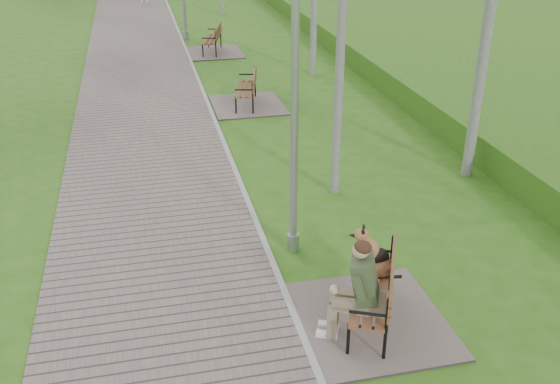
{
  "coord_description": "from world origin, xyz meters",
  "views": [
    {
      "loc": [
        -1.77,
        -7.8,
        5.38
      ],
      "look_at": [
        0.15,
        0.51,
        1.19
      ],
      "focal_mm": 40.0,
      "sensor_mm": 36.0,
      "label": 1
    }
  ],
  "objects": [
    {
      "name": "walkway",
      "position": [
        -1.75,
        21.5,
        0.02
      ],
      "size": [
        3.5,
        67.0,
        0.04
      ],
      "primitive_type": "cube",
      "color": "#6D5F58",
      "rests_on": "ground"
    },
    {
      "name": "bench_main",
      "position": [
        0.93,
        -1.39,
        0.48
      ],
      "size": [
        1.95,
        2.17,
        1.7
      ],
      "color": "#6D5F58",
      "rests_on": "ground"
    },
    {
      "name": "ground",
      "position": [
        0.0,
        0.0,
        0.0
      ],
      "size": [
        120.0,
        120.0,
        0.0
      ],
      "primitive_type": "plane",
      "color": "#2C6114",
      "rests_on": "ground"
    },
    {
      "name": "embankment",
      "position": [
        12.0,
        20.0,
        0.0
      ],
      "size": [
        14.0,
        70.0,
        1.6
      ],
      "primitive_type": "cube",
      "color": "#4C7A25",
      "rests_on": "ground"
    },
    {
      "name": "bench_third",
      "position": [
        0.89,
        14.47,
        0.23
      ],
      "size": [
        1.97,
        2.18,
        1.21
      ],
      "color": "#6D5F58",
      "rests_on": "ground"
    },
    {
      "name": "kerb",
      "position": [
        0.0,
        21.5,
        0.03
      ],
      "size": [
        0.1,
        67.0,
        0.05
      ],
      "primitive_type": "cube",
      "color": "#999993",
      "rests_on": "ground"
    },
    {
      "name": "bench_second",
      "position": [
        1.01,
        8.29,
        0.22
      ],
      "size": [
        1.9,
        2.11,
        1.17
      ],
      "color": "#6D5F58",
      "rests_on": "ground"
    },
    {
      "name": "lamp_post_near",
      "position": [
        0.42,
        0.71,
        2.42
      ],
      "size": [
        0.2,
        0.2,
        5.17
      ],
      "color": "#93969B",
      "rests_on": "ground"
    }
  ]
}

